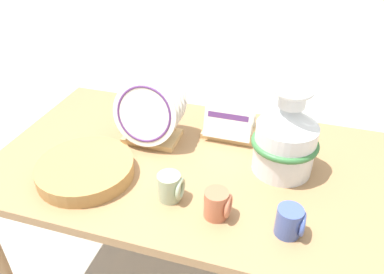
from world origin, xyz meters
name	(u,v)px	position (x,y,z in m)	size (l,w,h in m)	color
display_table	(192,176)	(0.00, 0.00, 0.62)	(1.48, 0.85, 0.70)	#9E754C
ceramic_vase	(286,137)	(0.32, 0.05, 0.84)	(0.24, 0.24, 0.33)	silver
dish_rack_round_plates	(150,114)	(-0.20, 0.09, 0.82)	(0.26, 0.20, 0.28)	tan
dish_rack_square_plates	(231,120)	(0.10, 0.23, 0.76)	(0.22, 0.18, 0.21)	tan
wicker_charger_stack	(85,169)	(-0.34, -0.19, 0.72)	(0.34, 0.34, 0.05)	#AD7F47
mug_terracotta_glaze	(218,204)	(0.16, -0.24, 0.74)	(0.08, 0.08, 0.09)	#B76647
mug_sage_glaze	(171,187)	(-0.01, -0.21, 0.74)	(0.08, 0.08, 0.09)	#9EB28E
mug_cobalt_glaze	(290,222)	(0.38, -0.25, 0.74)	(0.08, 0.08, 0.09)	#42569E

